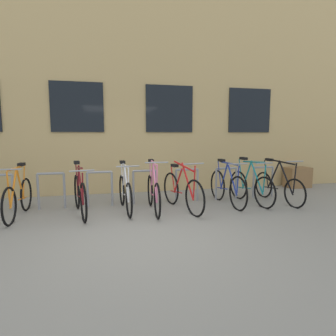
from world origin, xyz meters
TOP-DOWN VIEW (x-y plane):
  - ground_plane at (0.00, 0.00)m, footprint 42.00×42.00m
  - storefront_building at (0.00, 5.74)m, footprint 28.00×5.12m
  - bike_rack at (0.33, 1.90)m, footprint 6.58×0.05m
  - bicycle_teal at (2.73, 1.44)m, footprint 0.44×1.66m
  - bicycle_orange at (-2.19, 1.44)m, footprint 0.44×1.67m
  - bicycle_red at (1.02, 1.26)m, footprint 0.53×1.78m
  - bicycle_maroon at (-1.05, 1.36)m, footprint 0.51×1.74m
  - bicycle_blue at (2.13, 1.42)m, footprint 0.44×1.73m
  - bicycle_white at (-0.16, 1.44)m, footprint 0.44×1.69m
  - bicycle_pink at (0.41, 1.28)m, footprint 0.44×1.72m
  - bicycle_black at (3.41, 1.39)m, footprint 0.44×1.73m
  - planter_box at (5.07, 2.85)m, footprint 0.70×0.44m

SIDE VIEW (x-z plane):
  - ground_plane at x=0.00m, z-range 0.00..0.00m
  - planter_box at x=5.07m, z-range 0.00..0.60m
  - bicycle_black at x=3.41m, z-range -0.14..0.89m
  - bicycle_white at x=-0.16m, z-range -0.14..0.90m
  - bicycle_orange at x=-2.19m, z-range -0.13..0.90m
  - bicycle_teal at x=2.73m, z-range -0.14..0.92m
  - bicycle_pink at x=0.41m, z-range -0.16..0.94m
  - bicycle_red at x=1.02m, z-range -0.13..0.92m
  - bicycle_blue at x=2.13m, z-range -0.12..0.91m
  - bicycle_maroon at x=-1.05m, z-range -0.13..0.93m
  - bike_rack at x=0.33m, z-range 0.09..0.87m
  - storefront_building at x=0.00m, z-range 0.00..6.34m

